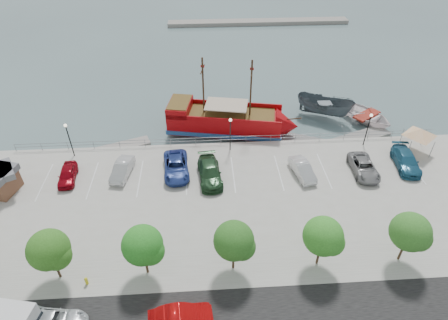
{
  "coord_description": "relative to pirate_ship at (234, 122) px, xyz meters",
  "views": [
    {
      "loc": [
        -2.96,
        -28.93,
        25.96
      ],
      "look_at": [
        -1.0,
        2.0,
        2.0
      ],
      "focal_mm": 30.0,
      "sensor_mm": 36.0,
      "label": 1
    }
  ],
  "objects": [
    {
      "name": "ground",
      "position": [
        -0.92,
        -11.45,
        -1.76
      ],
      "size": [
        160.0,
        160.0,
        0.0
      ],
      "primitive_type": "plane",
      "color": "#4E6366"
    },
    {
      "name": "sidewalk",
      "position": [
        -0.92,
        -21.45,
        -0.75
      ],
      "size": [
        100.0,
        4.0,
        0.05
      ],
      "primitive_type": "cube",
      "color": "gray",
      "rests_on": "land_slab"
    },
    {
      "name": "seawall_railing",
      "position": [
        -0.92,
        -3.65,
        -0.24
      ],
      "size": [
        50.0,
        0.06,
        1.0
      ],
      "color": "gray",
      "rests_on": "land_slab"
    },
    {
      "name": "far_shore",
      "position": [
        9.08,
        43.55,
        -1.36
      ],
      "size": [
        40.0,
        3.0,
        0.8
      ],
      "primitive_type": "cube",
      "color": "gray",
      "rests_on": "ground"
    },
    {
      "name": "pirate_ship",
      "position": [
        0.0,
        0.0,
        0.0
      ],
      "size": [
        16.96,
        7.47,
        10.53
      ],
      "rotation": [
        0.0,
        0.0,
        -0.19
      ],
      "color": "#9C0408",
      "rests_on": "ground"
    },
    {
      "name": "patrol_boat",
      "position": [
        12.52,
        3.21,
        -0.28
      ],
      "size": [
        8.12,
        6.27,
        2.98
      ],
      "primitive_type": "imported",
      "rotation": [
        0.0,
        0.0,
        1.06
      ],
      "color": "#434D53",
      "rests_on": "ground"
    },
    {
      "name": "speedboat",
      "position": [
        17.99,
        1.68,
        -1.01
      ],
      "size": [
        8.33,
        8.89,
        1.5
      ],
      "primitive_type": "imported",
      "rotation": [
        0.0,
        0.0,
        0.59
      ],
      "color": "white",
      "rests_on": "ground"
    },
    {
      "name": "dock_west",
      "position": [
        -13.84,
        -2.25,
        -1.58
      ],
      "size": [
        6.61,
        3.96,
        0.36
      ],
      "primitive_type": "cube",
      "rotation": [
        0.0,
        0.0,
        0.36
      ],
      "color": "gray",
      "rests_on": "ground"
    },
    {
      "name": "dock_mid",
      "position": [
        7.42,
        -2.25,
        -1.54
      ],
      "size": [
        8.06,
        5.19,
        0.45
      ],
      "primitive_type": "cube",
      "rotation": [
        0.0,
        0.0,
        -0.41
      ],
      "color": "slate",
      "rests_on": "ground"
    },
    {
      "name": "dock_east",
      "position": [
        16.04,
        -2.25,
        -1.54
      ],
      "size": [
        8.1,
        4.97,
        0.45
      ],
      "primitive_type": "cube",
      "rotation": [
        0.0,
        0.0,
        0.38
      ],
      "color": "gray",
      "rests_on": "ground"
    },
    {
      "name": "canopy_tent",
      "position": [
        20.6,
        -6.42,
        2.23
      ],
      "size": [
        4.56,
        4.56,
        3.44
      ],
      "rotation": [
        0.0,
        0.0,
        -0.11
      ],
      "color": "slate",
      "rests_on": "land_slab"
    },
    {
      "name": "street_sedan",
      "position": [
        -6.07,
        -26.01,
        -0.0
      ],
      "size": [
        4.77,
        2.11,
        1.52
      ],
      "primitive_type": "imported",
      "rotation": [
        0.0,
        0.0,
        1.68
      ],
      "color": "#B00809",
      "rests_on": "street"
    },
    {
      "name": "fire_hydrant",
      "position": [
        -13.61,
        -22.25,
        -0.35
      ],
      "size": [
        0.26,
        0.26,
        0.76
      ],
      "rotation": [
        0.0,
        0.0,
        -0.39
      ],
      "color": "gold",
      "rests_on": "sidewalk"
    },
    {
      "name": "lamp_post_left",
      "position": [
        -18.92,
        -4.95,
        2.18
      ],
      "size": [
        0.36,
        0.36,
        4.28
      ],
      "color": "black",
      "rests_on": "land_slab"
    },
    {
      "name": "lamp_post_mid",
      "position": [
        -0.92,
        -4.95,
        2.18
      ],
      "size": [
        0.36,
        0.36,
        4.28
      ],
      "color": "black",
      "rests_on": "land_slab"
    },
    {
      "name": "lamp_post_right",
      "position": [
        15.08,
        -4.95,
        2.18
      ],
      "size": [
        0.36,
        0.36,
        4.28
      ],
      "color": "black",
      "rests_on": "land_slab"
    },
    {
      "name": "tree_b",
      "position": [
        -15.77,
        -21.52,
        2.53
      ],
      "size": [
        3.3,
        3.2,
        5.0
      ],
      "color": "#473321",
      "rests_on": "sidewalk"
    },
    {
      "name": "tree_c",
      "position": [
        -8.77,
        -21.52,
        2.53
      ],
      "size": [
        3.3,
        3.2,
        5.0
      ],
      "color": "#473321",
      "rests_on": "sidewalk"
    },
    {
      "name": "tree_d",
      "position": [
        -1.77,
        -21.52,
        2.53
      ],
      "size": [
        3.3,
        3.2,
        5.0
      ],
      "color": "#473321",
      "rests_on": "sidewalk"
    },
    {
      "name": "tree_e",
      "position": [
        5.23,
        -21.52,
        2.53
      ],
      "size": [
        3.3,
        3.2,
        5.0
      ],
      "color": "#473321",
      "rests_on": "sidewalk"
    },
    {
      "name": "tree_f",
      "position": [
        12.23,
        -21.52,
        2.53
      ],
      "size": [
        3.3,
        3.2,
        5.0
      ],
      "color": "#473321",
      "rests_on": "sidewalk"
    },
    {
      "name": "parked_car_a",
      "position": [
        -18.43,
        -9.2,
        -0.06
      ],
      "size": [
        2.01,
        4.24,
        1.4
      ],
      "primitive_type": "imported",
      "rotation": [
        0.0,
        0.0,
        0.09
      ],
      "color": "maroon",
      "rests_on": "land_slab"
    },
    {
      "name": "parked_car_b",
      "position": [
        -12.78,
        -8.74,
        -0.03
      ],
      "size": [
        2.29,
        4.65,
        1.47
      ],
      "primitive_type": "imported",
      "rotation": [
        0.0,
        0.0,
        -0.17
      ],
      "color": "beige",
      "rests_on": "land_slab"
    },
    {
      "name": "parked_car_c",
      "position": [
        -7.04,
        -8.72,
        0.03
      ],
      "size": [
        3.08,
        5.88,
        1.58
      ],
      "primitive_type": "imported",
      "rotation": [
        0.0,
        0.0,
        0.08
      ],
      "color": "navy",
      "rests_on": "land_slab"
    },
    {
      "name": "parked_car_d",
      "position": [
        -3.46,
        -9.96,
        0.06
      ],
      "size": [
        2.83,
        5.88,
        1.65
      ],
      "primitive_type": "imported",
      "rotation": [
        0.0,
        0.0,
        0.09
      ],
      "color": "#214325",
      "rests_on": "land_slab"
    },
    {
      "name": "parked_car_f",
      "position": [
        6.46,
        -9.99,
        -0.04
      ],
      "size": [
        2.4,
        4.63,
        1.45
      ],
      "primitive_type": "imported",
      "rotation": [
        0.0,
        0.0,
        0.2
      ],
      "color": "silver",
      "rests_on": "land_slab"
    },
    {
      "name": "parked_car_g",
      "position": [
        13.15,
        -10.01,
        -0.05
      ],
      "size": [
        2.5,
        5.21,
        1.43
      ],
      "primitive_type": "imported",
      "rotation": [
        0.0,
        0.0,
        -0.02
      ],
      "color": "gray",
      "rests_on": "land_slab"
    },
    {
      "name": "parked_car_h",
      "position": [
        18.17,
        -9.23,
        0.02
      ],
      "size": [
        2.82,
        5.62,
        1.57
      ],
      "primitive_type": "imported",
      "rotation": [
        0.0,
        0.0,
        -0.12
      ],
      "color": "#205B79",
      "rests_on": "land_slab"
    }
  ]
}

